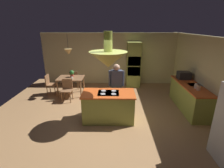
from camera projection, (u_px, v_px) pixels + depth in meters
name	position (u px, v px, depth m)	size (l,w,h in m)	color
ground	(109.00, 116.00, 5.61)	(8.16, 8.16, 0.00)	#AD7F51
wall_back	(111.00, 59.00, 8.45)	(6.80, 0.10, 2.55)	beige
wall_right	(208.00, 77.00, 5.52)	(0.10, 7.20, 2.55)	beige
kitchen_island	(109.00, 106.00, 5.27)	(1.62, 0.85, 0.94)	#939E42
counter_run_right	(189.00, 96.00, 5.98)	(0.73, 2.26, 0.92)	#939E42
oven_tower	(133.00, 65.00, 8.12)	(0.66, 0.62, 2.14)	#939E42
dining_table	(71.00, 80.00, 7.22)	(1.09, 0.83, 0.76)	#90633F
person_at_island	(116.00, 84.00, 5.76)	(0.53, 0.22, 1.66)	tan
range_hood	(108.00, 59.00, 4.77)	(1.10, 1.10, 1.00)	#939E42
pendant_light_over_table	(68.00, 52.00, 6.82)	(0.32, 0.32, 0.82)	#E0B266
chair_facing_island	(67.00, 88.00, 6.66)	(0.40, 0.40, 0.87)	#90633F
chair_by_back_wall	(74.00, 79.00, 7.87)	(0.40, 0.40, 0.87)	#90633F
chair_at_corner	(50.00, 83.00, 7.28)	(0.40, 0.40, 0.87)	#90633F
potted_plant_on_table	(72.00, 73.00, 7.20)	(0.20, 0.20, 0.30)	#99382D
cup_on_table	(72.00, 78.00, 6.97)	(0.07, 0.07, 0.09)	white
canister_flour	(199.00, 88.00, 5.29)	(0.12, 0.12, 0.16)	#E0B78C
canister_sugar	(196.00, 86.00, 5.45)	(0.10, 0.10, 0.16)	silver
microwave_on_counter	(184.00, 75.00, 6.42)	(0.46, 0.36, 0.28)	#232326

